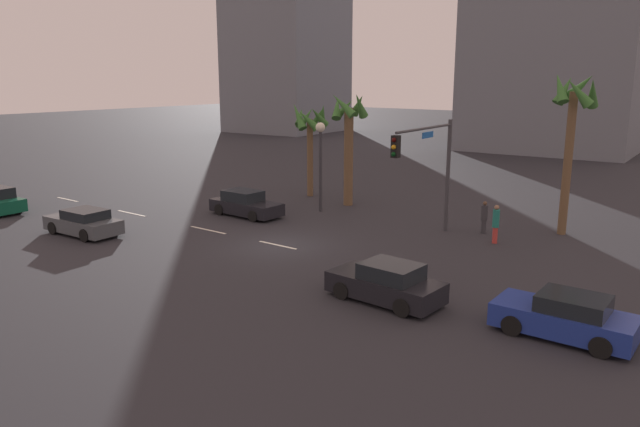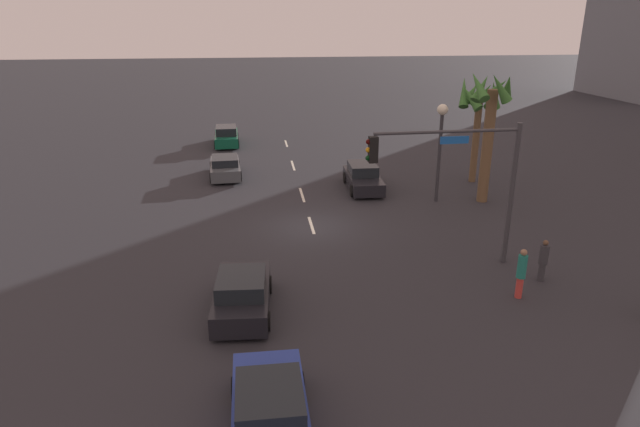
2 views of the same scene
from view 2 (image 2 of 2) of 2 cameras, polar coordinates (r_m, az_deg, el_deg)
ground_plane at (r=26.32m, az=-0.86°, el=-1.32°), size 220.00×220.00×0.00m
lane_stripe_0 at (r=43.54m, az=-3.49°, el=7.18°), size 2.33×0.14×0.01m
lane_stripe_1 at (r=37.04m, az=-2.79°, el=4.95°), size 2.54×0.14×0.01m
lane_stripe_2 at (r=30.90m, az=-1.86°, el=1.93°), size 2.57×0.14×0.01m
lane_stripe_3 at (r=26.44m, az=-0.89°, el=-1.21°), size 2.27×0.14×0.01m
car_0 at (r=13.99m, az=-5.18°, el=-19.47°), size 4.10×1.90×1.38m
car_1 at (r=43.49m, az=-9.58°, el=7.83°), size 4.56×1.95×1.47m
car_2 at (r=34.77m, az=-9.71°, el=4.73°), size 4.26×2.05×1.30m
car_3 at (r=18.92m, az=-7.99°, el=-8.21°), size 4.19×2.08×1.43m
car_4 at (r=31.93m, az=4.44°, el=3.69°), size 4.40×1.94×1.43m
traffic_signal at (r=21.64m, az=14.35°, el=4.30°), size 0.41×5.96×5.67m
streetlamp at (r=29.57m, az=12.31°, el=8.10°), size 0.56×0.56×5.19m
pedestrian_0 at (r=20.71m, az=19.96°, el=-5.67°), size 0.44×0.44×1.85m
pedestrian_1 at (r=22.34m, az=21.95°, el=-4.40°), size 0.47×0.47×1.65m
palm_tree_0 at (r=30.02m, az=17.04°, el=9.72°), size 2.28×2.40×6.90m
palm_tree_1 at (r=33.67m, az=16.04°, el=10.80°), size 2.49×2.56×6.19m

